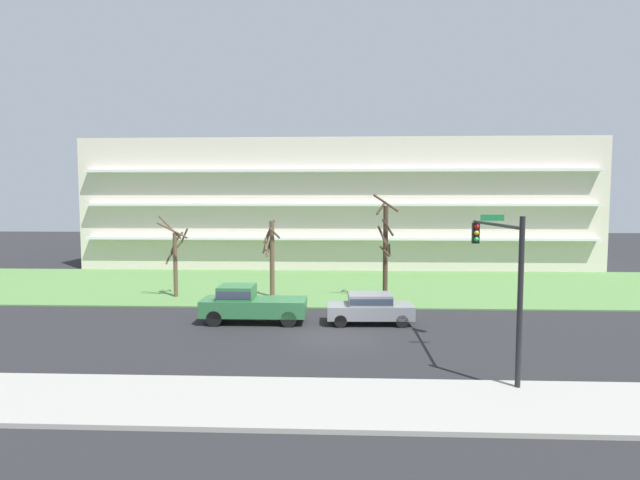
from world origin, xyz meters
TOP-DOWN VIEW (x-y plane):
  - ground at (0.00, 0.00)m, footprint 160.00×160.00m
  - sidewalk_curb_near at (0.00, -8.00)m, footprint 80.00×4.00m
  - grass_lawn_strip at (0.00, 14.00)m, footprint 80.00×16.00m
  - apartment_building at (0.00, 28.30)m, footprint 47.53×13.56m
  - tree_far_left at (-10.57, 8.99)m, footprint 1.93×2.09m
  - tree_left at (-4.31, 9.39)m, footprint 1.26×1.27m
  - tree_center at (3.06, 8.72)m, footprint 1.59×1.54m
  - sedan_gray_near_left at (1.74, 2.50)m, footprint 4.47×1.97m
  - pickup_green_center_left at (-4.50, 2.50)m, footprint 5.41×2.03m
  - traffic_signal_mast at (6.13, -4.45)m, footprint 0.90×6.03m

SIDE VIEW (x-z plane):
  - ground at x=0.00m, z-range 0.00..0.00m
  - grass_lawn_strip at x=0.00m, z-range 0.00..0.08m
  - sidewalk_curb_near at x=0.00m, z-range 0.00..0.15m
  - sedan_gray_near_left at x=1.74m, z-range 0.09..1.66m
  - pickup_green_center_left at x=-4.50m, z-range 0.04..1.99m
  - tree_far_left at x=-10.57m, z-range -0.01..5.43m
  - tree_left at x=-4.31m, z-range 0.26..5.36m
  - tree_center at x=3.06m, z-range -0.01..6.76m
  - traffic_signal_mast at x=6.13m, z-range 1.14..6.96m
  - apartment_building at x=0.00m, z-range 0.00..12.06m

